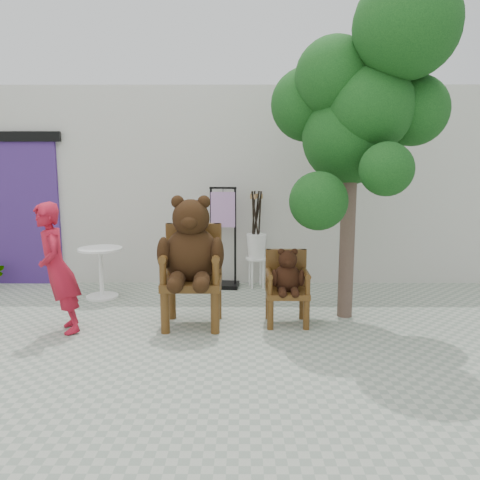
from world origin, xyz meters
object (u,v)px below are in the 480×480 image
(chair_small, at_px, (287,279))
(tree, at_px, (358,101))
(cafe_table, at_px, (101,267))
(person, at_px, (57,269))
(display_stand, at_px, (223,249))
(chair_big, at_px, (192,254))
(stool_bucket, at_px, (256,245))

(chair_small, height_order, tree, tree)
(cafe_table, xyz_separation_m, tree, (3.27, -0.85, 2.11))
(person, distance_m, display_stand, 2.60)
(chair_big, height_order, display_stand, display_stand)
(chair_small, xyz_separation_m, display_stand, (-0.80, 1.63, 0.05))
(chair_big, distance_m, stool_bucket, 1.89)
(chair_big, relative_size, stool_bucket, 1.04)
(chair_big, relative_size, chair_small, 1.68)
(cafe_table, bearing_deg, chair_small, -23.12)
(chair_small, xyz_separation_m, tree, (0.79, 0.21, 2.02))
(tree, bearing_deg, chair_small, -164.89)
(person, height_order, display_stand, display_stand)
(chair_small, bearing_deg, person, -173.04)
(chair_big, distance_m, chair_small, 1.14)
(stool_bucket, bearing_deg, chair_big, -114.81)
(chair_big, height_order, chair_small, chair_big)
(chair_big, distance_m, cafe_table, 1.83)
(chair_small, height_order, display_stand, display_stand)
(person, xyz_separation_m, cafe_table, (0.05, 1.37, -0.28))
(person, distance_m, cafe_table, 1.40)
(chair_small, relative_size, tree, 0.24)
(stool_bucket, height_order, tree, tree)
(stool_bucket, bearing_deg, tree, -52.31)
(chair_small, distance_m, cafe_table, 2.70)
(chair_small, relative_size, cafe_table, 1.27)
(person, relative_size, stool_bucket, 0.99)
(tree, bearing_deg, stool_bucket, 127.69)
(person, distance_m, tree, 3.83)
(chair_big, height_order, person, chair_big)
(display_stand, distance_m, tree, 2.90)
(chair_big, distance_m, tree, 2.56)
(cafe_table, bearing_deg, tree, -14.52)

